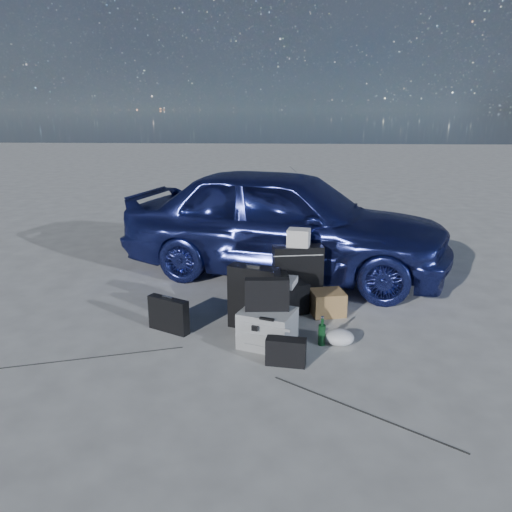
{
  "coord_description": "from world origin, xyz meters",
  "views": [
    {
      "loc": [
        0.3,
        -4.54,
        2.2
      ],
      "look_at": [
        -0.01,
        0.85,
        0.61
      ],
      "focal_mm": 35.0,
      "sensor_mm": 36.0,
      "label": 1
    }
  ],
  "objects_px": {
    "briefcase": "(169,315)",
    "green_bottle": "(322,331)",
    "car": "(285,221)",
    "suitcase_left": "(254,298)",
    "pelican_case": "(267,328)",
    "suitcase_right": "(297,274)",
    "duffel_bag": "(276,299)",
    "cardboard_box": "(327,303)"
  },
  "relations": [
    {
      "from": "suitcase_right",
      "to": "duffel_bag",
      "type": "xyz_separation_m",
      "value": [
        -0.25,
        -0.36,
        -0.17
      ]
    },
    {
      "from": "green_bottle",
      "to": "car",
      "type": "bearing_deg",
      "value": 99.69
    },
    {
      "from": "briefcase",
      "to": "cardboard_box",
      "type": "distance_m",
      "value": 1.75
    },
    {
      "from": "car",
      "to": "briefcase",
      "type": "distance_m",
      "value": 2.36
    },
    {
      "from": "suitcase_right",
      "to": "green_bottle",
      "type": "distance_m",
      "value": 1.15
    },
    {
      "from": "briefcase",
      "to": "suitcase_left",
      "type": "relative_size",
      "value": 0.69
    },
    {
      "from": "duffel_bag",
      "to": "cardboard_box",
      "type": "bearing_deg",
      "value": -20.96
    },
    {
      "from": "car",
      "to": "suitcase_right",
      "type": "height_order",
      "value": "car"
    },
    {
      "from": "car",
      "to": "suitcase_right",
      "type": "bearing_deg",
      "value": -156.35
    },
    {
      "from": "duffel_bag",
      "to": "suitcase_left",
      "type": "bearing_deg",
      "value": -142.84
    },
    {
      "from": "car",
      "to": "suitcase_left",
      "type": "height_order",
      "value": "car"
    },
    {
      "from": "pelican_case",
      "to": "cardboard_box",
      "type": "xyz_separation_m",
      "value": [
        0.64,
        0.81,
        -0.05
      ]
    },
    {
      "from": "suitcase_left",
      "to": "green_bottle",
      "type": "height_order",
      "value": "suitcase_left"
    },
    {
      "from": "cardboard_box",
      "to": "car",
      "type": "bearing_deg",
      "value": 108.95
    },
    {
      "from": "suitcase_right",
      "to": "car",
      "type": "bearing_deg",
      "value": 88.26
    },
    {
      "from": "car",
      "to": "green_bottle",
      "type": "distance_m",
      "value": 2.3
    },
    {
      "from": "suitcase_right",
      "to": "cardboard_box",
      "type": "distance_m",
      "value": 0.52
    },
    {
      "from": "briefcase",
      "to": "duffel_bag",
      "type": "bearing_deg",
      "value": 53.03
    },
    {
      "from": "car",
      "to": "briefcase",
      "type": "xyz_separation_m",
      "value": [
        -1.18,
        -1.96,
        -0.56
      ]
    },
    {
      "from": "car",
      "to": "suitcase_left",
      "type": "bearing_deg",
      "value": -174.29
    },
    {
      "from": "pelican_case",
      "to": "suitcase_left",
      "type": "relative_size",
      "value": 0.74
    },
    {
      "from": "briefcase",
      "to": "duffel_bag",
      "type": "relative_size",
      "value": 0.66
    },
    {
      "from": "car",
      "to": "pelican_case",
      "type": "height_order",
      "value": "car"
    },
    {
      "from": "pelican_case",
      "to": "briefcase",
      "type": "bearing_deg",
      "value": -174.91
    },
    {
      "from": "car",
      "to": "cardboard_box",
      "type": "bearing_deg",
      "value": -145.75
    },
    {
      "from": "car",
      "to": "suitcase_left",
      "type": "xyz_separation_m",
      "value": [
        -0.31,
        -1.83,
        -0.41
      ]
    },
    {
      "from": "suitcase_left",
      "to": "pelican_case",
      "type": "bearing_deg",
      "value": -47.91
    },
    {
      "from": "green_bottle",
      "to": "duffel_bag",
      "type": "bearing_deg",
      "value": 121.73
    },
    {
      "from": "cardboard_box",
      "to": "green_bottle",
      "type": "relative_size",
      "value": 1.26
    },
    {
      "from": "duffel_bag",
      "to": "green_bottle",
      "type": "height_order",
      "value": "duffel_bag"
    },
    {
      "from": "suitcase_left",
      "to": "cardboard_box",
      "type": "distance_m",
      "value": 0.92
    },
    {
      "from": "briefcase",
      "to": "suitcase_right",
      "type": "bearing_deg",
      "value": 61.0
    },
    {
      "from": "suitcase_right",
      "to": "duffel_bag",
      "type": "bearing_deg",
      "value": -134.25
    },
    {
      "from": "briefcase",
      "to": "cardboard_box",
      "type": "bearing_deg",
      "value": 45.54
    },
    {
      "from": "suitcase_left",
      "to": "cardboard_box",
      "type": "xyz_separation_m",
      "value": [
        0.8,
        0.41,
        -0.2
      ]
    },
    {
      "from": "car",
      "to": "briefcase",
      "type": "height_order",
      "value": "car"
    },
    {
      "from": "pelican_case",
      "to": "green_bottle",
      "type": "distance_m",
      "value": 0.53
    },
    {
      "from": "car",
      "to": "pelican_case",
      "type": "xyz_separation_m",
      "value": [
        -0.15,
        -2.23,
        -0.56
      ]
    },
    {
      "from": "briefcase",
      "to": "green_bottle",
      "type": "height_order",
      "value": "briefcase"
    },
    {
      "from": "suitcase_right",
      "to": "cardboard_box",
      "type": "height_order",
      "value": "suitcase_right"
    },
    {
      "from": "suitcase_left",
      "to": "duffel_bag",
      "type": "distance_m",
      "value": 0.48
    },
    {
      "from": "car",
      "to": "briefcase",
      "type": "relative_size",
      "value": 9.44
    }
  ]
}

